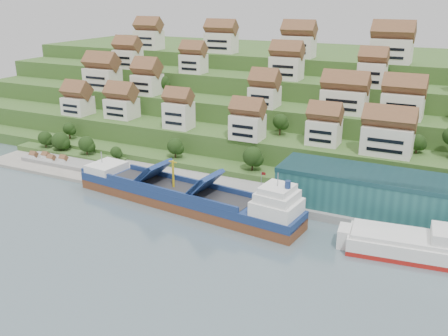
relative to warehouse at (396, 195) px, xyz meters
The scene contains 11 objects.
ground 55.18m from the warehouse, 161.90° to the right, with size 300.00×300.00×0.00m, color slate.
quay 32.64m from the warehouse, behind, with size 180.00×14.00×2.20m, color gray.
pebble_beach 110.32m from the warehouse, behind, with size 45.00×20.00×1.00m, color gray.
hillside 101.03m from the warehouse, 121.00° to the left, with size 260.00×128.00×31.00m.
hillside_village 67.33m from the warehouse, 137.46° to the left, with size 157.13×63.87×28.74m.
hillside_trees 68.60m from the warehouse, 160.88° to the left, with size 136.97×62.60×29.32m.
warehouse is the anchor object (origin of this frame).
flagpole 34.60m from the warehouse, 168.33° to the right, with size 1.28×0.16×8.00m.
beach_huts 112.29m from the warehouse, behind, with size 14.40×3.70×2.20m.
cargo_ship 53.74m from the warehouse, 162.33° to the right, with size 69.48×18.38×15.12m.
second_ship 19.13m from the warehouse, 66.83° to the right, with size 29.21×13.52×8.18m.
Camera 1 is at (64.22, -107.42, 55.88)m, focal length 40.00 mm.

